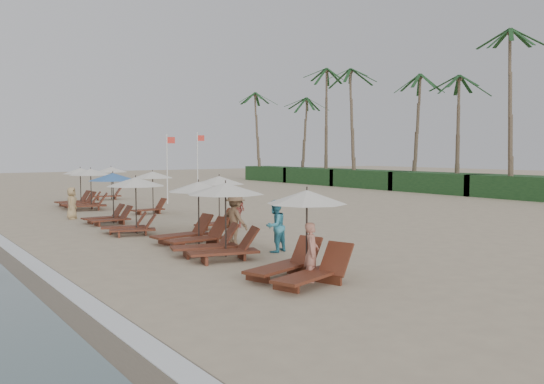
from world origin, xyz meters
TOP-DOWN VIEW (x-y plane):
  - ground at (0.00, 0.00)m, footprint 160.00×160.00m
  - shrub_hedge at (22.00, 14.50)m, footprint 3.20×53.00m
  - palm_row at (21.91, 15.40)m, footprint 7.00×52.00m
  - lounger_station_0 at (-6.27, -3.60)m, footprint 2.67×2.61m
  - lounger_station_1 at (-6.28, 0.36)m, footprint 2.83×2.51m
  - lounger_station_2 at (-5.83, 3.05)m, footprint 2.69×2.21m
  - lounger_station_3 at (-6.58, 6.76)m, footprint 2.53×2.38m
  - lounger_station_4 at (-6.26, 10.42)m, footprint 2.45×2.22m
  - lounger_station_5 at (-5.20, 17.29)m, footprint 2.82×2.48m
  - lounger_station_6 at (-5.08, 19.64)m, footprint 2.50×2.09m
  - inland_station_0 at (-2.92, 6.36)m, footprint 2.58×2.24m
  - inland_station_1 at (-2.97, 13.39)m, footprint 2.51×2.24m
  - inland_station_2 at (-1.85, 23.27)m, footprint 2.68×2.24m
  - beachgoer_near at (-5.93, -3.76)m, footprint 0.64×0.64m
  - beachgoer_mid_a at (-4.28, 0.17)m, footprint 0.99×0.88m
  - beachgoer_mid_b at (-4.63, 2.08)m, footprint 0.81×1.25m
  - beachgoer_far_a at (-2.09, 6.09)m, footprint 0.42×0.96m
  - beachgoer_far_b at (-7.16, 13.23)m, footprint 0.84×0.91m
  - flag_pole_near at (0.08, 17.97)m, footprint 0.60×0.08m
  - flag_pole_far at (3.81, 21.03)m, footprint 0.60×0.08m

SIDE VIEW (x-z plane):
  - ground at x=0.00m, z-range 0.00..0.00m
  - beachgoer_near at x=-5.93m, z-range 0.00..1.50m
  - beachgoer_far_b at x=-7.16m, z-range 0.00..1.56m
  - shrub_hedge at x=22.00m, z-range 0.00..1.60m
  - beachgoer_far_a at x=-2.09m, z-range 0.00..1.62m
  - beachgoer_mid_a at x=-4.28m, z-range 0.00..1.71m
  - beachgoer_mid_b at x=-4.63m, z-range 0.00..1.82m
  - lounger_station_0 at x=-6.27m, z-range -0.16..2.15m
  - lounger_station_2 at x=-5.83m, z-range -0.09..2.13m
  - lounger_station_6 at x=-5.08m, z-range -0.06..2.24m
  - lounger_station_5 at x=-5.20m, z-range -0.02..2.29m
  - lounger_station_1 at x=-6.28m, z-range -0.01..2.30m
  - lounger_station_4 at x=-6.26m, z-range 0.06..2.37m
  - lounger_station_3 at x=-6.58m, z-range 0.14..2.40m
  - inland_station_2 at x=-1.85m, z-range 0.28..2.51m
  - inland_station_0 at x=-2.92m, z-range 0.35..2.58m
  - inland_station_1 at x=-2.97m, z-range 0.38..2.61m
  - flag_pole_near at x=0.08m, z-range 0.24..4.64m
  - flag_pole_far at x=3.81m, z-range 0.25..4.89m
  - palm_row at x=21.91m, z-range 3.76..16.06m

